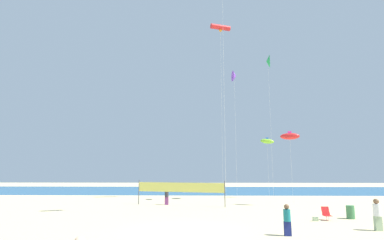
% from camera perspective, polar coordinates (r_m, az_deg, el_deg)
% --- Properties ---
extents(ground_plane, '(120.00, 120.00, 0.00)m').
position_cam_1_polar(ground_plane, '(18.10, -1.87, -20.34)').
color(ground_plane, beige).
extents(ocean_band, '(120.00, 20.00, 0.01)m').
position_cam_1_polar(ocean_band, '(51.08, 0.30, -13.12)').
color(ocean_band, '#28608C').
rests_on(ocean_band, ground).
extents(beachgoer_white_shirt, '(0.41, 0.41, 1.78)m').
position_cam_1_polar(beachgoer_white_shirt, '(21.08, 31.57, -14.82)').
color(beachgoer_white_shirt, '#99B28C').
rests_on(beachgoer_white_shirt, ground).
extents(beachgoer_teal_shirt, '(0.37, 0.37, 1.63)m').
position_cam_1_polar(beachgoer_teal_shirt, '(17.62, 17.52, -17.37)').
color(beachgoer_teal_shirt, navy).
rests_on(beachgoer_teal_shirt, ground).
extents(beachgoer_charcoal_shirt, '(0.38, 0.38, 1.66)m').
position_cam_1_polar(beachgoer_charcoal_shirt, '(30.79, -4.81, -14.03)').
color(beachgoer_charcoal_shirt, '#7A3872').
rests_on(beachgoer_charcoal_shirt, ground).
extents(folding_beach_chair, '(0.52, 0.65, 0.89)m').
position_cam_1_polar(folding_beach_chair, '(23.74, 24.03, -15.77)').
color(folding_beach_chair, red).
rests_on(folding_beach_chair, ground).
extents(trash_barrel, '(0.56, 0.56, 0.91)m').
position_cam_1_polar(trash_barrel, '(25.09, 27.74, -15.14)').
color(trash_barrel, '#3F7F4C').
rests_on(trash_barrel, ground).
extents(volleyball_net, '(8.52, 2.16, 2.40)m').
position_cam_1_polar(volleyball_net, '(29.95, -2.24, -12.75)').
color(volleyball_net, '#4C4C51').
rests_on(volleyball_net, ground).
extents(beach_handbag, '(0.35, 0.17, 0.28)m').
position_cam_1_polar(beach_handbag, '(23.10, 22.28, -16.90)').
color(beach_handbag, '#99B28C').
rests_on(beach_handbag, ground).
extents(kite_red_inflatable, '(1.96, 1.25, 7.15)m').
position_cam_1_polar(kite_red_inflatable, '(31.16, 17.99, -2.95)').
color(kite_red_inflatable, silver).
rests_on(kite_red_inflatable, ground).
extents(kite_green_delta, '(0.72, 1.61, 16.84)m').
position_cam_1_polar(kite_green_delta, '(37.44, 14.16, 10.67)').
color(kite_green_delta, silver).
rests_on(kite_green_delta, ground).
extents(kite_red_tube, '(2.57, 1.38, 21.19)m').
position_cam_1_polar(kite_red_tube, '(39.38, 5.39, 16.96)').
color(kite_red_tube, silver).
rests_on(kite_red_tube, ground).
extents(kite_violet_delta, '(0.56, 1.28, 14.61)m').
position_cam_1_polar(kite_violet_delta, '(35.26, 7.99, 8.16)').
color(kite_violet_delta, silver).
rests_on(kite_violet_delta, ground).
extents(kite_lime_inflatable, '(1.83, 1.15, 7.34)m').
position_cam_1_polar(kite_lime_inflatable, '(38.67, 14.01, -3.92)').
color(kite_lime_inflatable, silver).
rests_on(kite_lime_inflatable, ground).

